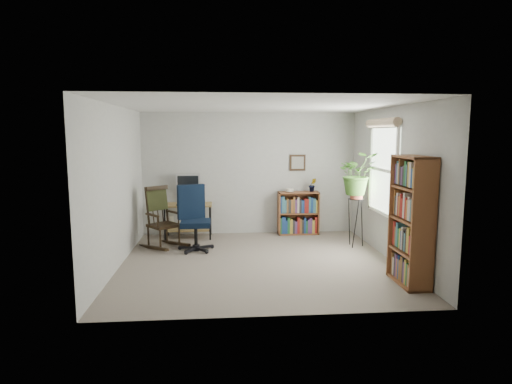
{
  "coord_description": "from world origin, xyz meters",
  "views": [
    {
      "loc": [
        -0.56,
        -6.43,
        1.98
      ],
      "look_at": [
        0.0,
        0.4,
        1.05
      ],
      "focal_mm": 30.0,
      "sensor_mm": 36.0,
      "label": 1
    }
  ],
  "objects": [
    {
      "name": "wall_left",
      "position": [
        -2.1,
        0.0,
        1.2
      ],
      "size": [
        0.0,
        4.0,
        2.4
      ],
      "primitive_type": "cube",
      "color": "#B4B4B0",
      "rests_on": "ground"
    },
    {
      "name": "wall_right",
      "position": [
        2.1,
        0.0,
        1.2
      ],
      "size": [
        0.0,
        4.0,
        2.4
      ],
      "primitive_type": "cube",
      "color": "#B4B4B0",
      "rests_on": "ground"
    },
    {
      "name": "ceiling",
      "position": [
        0.0,
        0.0,
        2.4
      ],
      "size": [
        4.2,
        4.0,
        0.0
      ],
      "primitive_type": "cube",
      "color": "silver",
      "rests_on": "ground"
    },
    {
      "name": "keyboard",
      "position": [
        -1.2,
        1.58,
        0.67
      ],
      "size": [
        0.4,
        0.15,
        0.02
      ],
      "primitive_type": "cube",
      "color": "black",
      "rests_on": "desk"
    },
    {
      "name": "spider_plant",
      "position": [
        1.8,
        0.81,
        1.66
      ],
      "size": [
        1.69,
        1.88,
        1.46
      ],
      "primitive_type": "imported",
      "color": "#3C6C25",
      "rests_on": "plant_stand"
    },
    {
      "name": "wall_front",
      "position": [
        0.0,
        -2.0,
        1.2
      ],
      "size": [
        4.2,
        0.0,
        2.4
      ],
      "primitive_type": "cube",
      "color": "#B4B4B0",
      "rests_on": "ground"
    },
    {
      "name": "office_chair",
      "position": [
        -1.0,
        0.76,
        0.57
      ],
      "size": [
        0.81,
        0.81,
        1.14
      ],
      "primitive_type": null,
      "rotation": [
        0.0,
        0.0,
        0.38
      ],
      "color": "black",
      "rests_on": "floor"
    },
    {
      "name": "rocking_chair",
      "position": [
        -1.57,
        1.0,
        0.55
      ],
      "size": [
        1.04,
        1.09,
        1.1
      ],
      "primitive_type": null,
      "rotation": [
        0.0,
        0.0,
        0.69
      ],
      "color": "black",
      "rests_on": "floor"
    },
    {
      "name": "monitor",
      "position": [
        -1.2,
        1.84,
        0.94
      ],
      "size": [
        0.46,
        0.16,
        0.56
      ],
      "primitive_type": null,
      "color": "silver",
      "rests_on": "desk"
    },
    {
      "name": "tall_bookshelf",
      "position": [
        1.92,
        -1.11,
        0.85
      ],
      "size": [
        0.32,
        0.75,
        1.7
      ],
      "primitive_type": null,
      "color": "brown",
      "rests_on": "floor"
    },
    {
      "name": "floor",
      "position": [
        0.0,
        0.0,
        0.0
      ],
      "size": [
        4.2,
        4.0,
        0.0
      ],
      "primitive_type": "cube",
      "color": "gray",
      "rests_on": "ground"
    },
    {
      "name": "desk",
      "position": [
        -1.2,
        1.7,
        0.33
      ],
      "size": [
        0.91,
        0.5,
        0.66
      ],
      "primitive_type": null,
      "color": "olive",
      "rests_on": "floor"
    },
    {
      "name": "window",
      "position": [
        2.06,
        0.3,
        1.4
      ],
      "size": [
        0.12,
        1.2,
        1.5
      ],
      "primitive_type": null,
      "color": "white",
      "rests_on": "wall_right"
    },
    {
      "name": "potted_plant_small",
      "position": [
        1.24,
        1.83,
        0.9
      ],
      "size": [
        0.13,
        0.24,
        0.11
      ],
      "primitive_type": "imported",
      "color": "#3C6C25",
      "rests_on": "low_bookshelf"
    },
    {
      "name": "framed_picture",
      "position": [
        0.96,
        1.97,
        1.41
      ],
      "size": [
        0.32,
        0.04,
        0.32
      ],
      "primitive_type": null,
      "color": "black",
      "rests_on": "wall_back"
    },
    {
      "name": "plant_stand",
      "position": [
        1.8,
        0.81,
        0.5
      ],
      "size": [
        0.35,
        0.35,
        1.0
      ],
      "primitive_type": null,
      "rotation": [
        0.0,
        0.0,
        -0.3
      ],
      "color": "black",
      "rests_on": "floor"
    },
    {
      "name": "wall_back",
      "position": [
        0.0,
        2.0,
        1.2
      ],
      "size": [
        4.2,
        0.0,
        2.4
      ],
      "primitive_type": "cube",
      "color": "#B4B4B0",
      "rests_on": "ground"
    },
    {
      "name": "low_bookshelf",
      "position": [
        0.96,
        1.82,
        0.43
      ],
      "size": [
        0.81,
        0.27,
        0.85
      ],
      "primitive_type": null,
      "color": "brown",
      "rests_on": "floor"
    }
  ]
}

